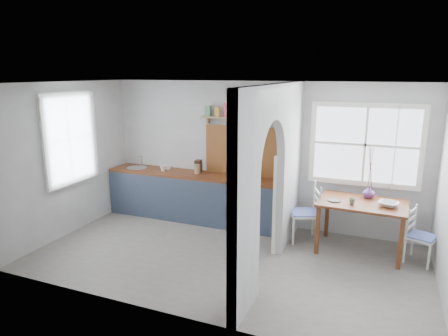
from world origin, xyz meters
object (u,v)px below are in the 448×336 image
at_px(chair_left, 304,212).
at_px(vase, 369,192).
at_px(chair_right, 422,236).
at_px(kettle, 252,174).
at_px(dining_table, 361,227).

relative_size(chair_left, vase, 5.05).
bearing_deg(chair_right, kettle, 104.34).
bearing_deg(dining_table, vase, 77.83).
bearing_deg(chair_right, vase, 88.85).
bearing_deg(dining_table, kettle, 175.56).
relative_size(chair_left, kettle, 4.30).
xyz_separation_m(dining_table, kettle, (-1.86, 0.25, 0.61)).
distance_m(chair_right, vase, 0.98).
distance_m(chair_left, chair_right, 1.77).
xyz_separation_m(chair_left, kettle, (-0.96, 0.16, 0.52)).
bearing_deg(chair_right, chair_left, 105.84).
bearing_deg(chair_left, chair_right, 62.59).
xyz_separation_m(chair_right, kettle, (-2.72, 0.31, 0.60)).
bearing_deg(kettle, dining_table, -3.81).
distance_m(dining_table, vase, 0.57).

